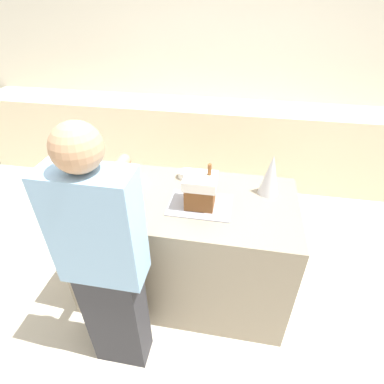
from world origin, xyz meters
The scene contains 13 objects.
ground_plane centered at (0.00, 0.00, 0.00)m, with size 12.00×12.00×0.00m, color beige.
wall_back centered at (0.00, 2.22, 1.30)m, with size 8.00×0.05×2.60m.
back_cabinet_block centered at (0.00, 1.90, 0.47)m, with size 6.00×0.60×0.94m.
kitchen_island centered at (0.00, 0.00, 0.46)m, with size 1.55×0.79×0.93m.
baking_tray centered at (0.13, -0.06, 0.93)m, with size 0.41×0.29×0.01m.
gingerbread_house centered at (0.13, -0.06, 1.05)m, with size 0.21×0.19×0.29m.
decorative_tree centered at (0.57, 0.17, 1.07)m, with size 0.14×0.14×0.29m.
candy_bowl_far_right centered at (-0.60, 0.05, 0.96)m, with size 0.12×0.12×0.05m.
candy_bowl_front_corner centered at (-0.55, 0.22, 0.95)m, with size 0.10×0.10×0.04m.
candy_bowl_beside_tree centered at (-0.36, 0.14, 0.95)m, with size 0.13×0.13×0.04m.
candy_bowl_near_tray_left centered at (-0.04, 0.27, 0.96)m, with size 0.10×0.10×0.05m.
mug centered at (-0.56, -0.18, 0.97)m, with size 0.09×0.09×0.09m.
person centered at (-0.30, -0.60, 0.87)m, with size 0.44×0.55×1.69m.
Camera 1 is at (0.35, -1.61, 2.12)m, focal length 28.00 mm.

